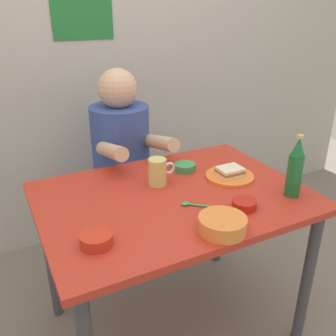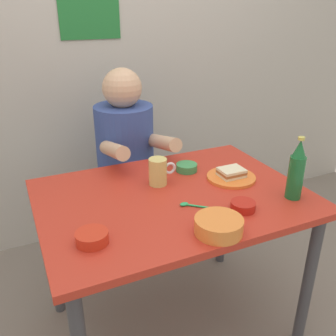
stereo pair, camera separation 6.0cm
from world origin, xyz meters
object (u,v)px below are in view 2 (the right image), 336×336
Objects in this scene: dining_table at (173,214)px; stool at (127,207)px; person_seated at (125,142)px; beer_mug at (158,172)px; beer_bottle at (296,171)px; plate_orange at (231,177)px; soup_bowl_orange at (219,225)px; sandwich at (231,172)px.

dining_table reaches higher than stool.
person_seated reaches higher than dining_table.
beer_bottle is at bearing -37.06° from beer_mug.
beer_bottle reaches higher than plate_orange.
beer_mug is 0.48× the size of beer_bottle.
beer_bottle reaches higher than beer_mug.
plate_orange is 0.84× the size of beer_bottle.
soup_bowl_orange reaches higher than plate_orange.
soup_bowl_orange is at bearing -129.16° from plate_orange.
dining_table is 0.54m from beer_bottle.
stool is at bearing 90.43° from dining_table.
stool is 2.65× the size of soup_bowl_orange.
soup_bowl_orange is (0.03, -0.94, 0.01)m from person_seated.
beer_bottle is 1.54× the size of soup_bowl_orange.
dining_table is 0.70m from stool.
plate_orange is at bearing -15.49° from beer_mug.
beer_mug is at bearing 164.51° from sandwich.
plate_orange is 1.75× the size of beer_mug.
beer_bottle is at bearing -62.46° from plate_orange.
beer_bottle is (0.44, -0.86, 0.51)m from stool.
beer_mug is 0.44m from soup_bowl_orange.
plate_orange is 0.31m from beer_bottle.
person_seated is at bearing 117.50° from sandwich.
person_seated reaches higher than stool.
sandwich is at bearing 50.84° from soup_bowl_orange.
sandwich is 0.44m from soup_bowl_orange.
dining_table is 6.47× the size of soup_bowl_orange.
sandwich is 0.33m from beer_mug.
stool is at bearing 91.71° from soup_bowl_orange.
beer_bottle reaches higher than dining_table.
dining_table is 0.19m from beer_mug.
beer_bottle is 0.43m from soup_bowl_orange.
plate_orange is at bearing -62.94° from stool.
stool is 3.57× the size of beer_mug.
person_seated is at bearing 91.73° from soup_bowl_orange.
sandwich is (0.31, -0.59, 0.01)m from person_seated.
person_seated is 0.67m from plate_orange.
stool is at bearing 117.06° from plate_orange.
stool is 0.63× the size of person_seated.
dining_table is at bearing -175.27° from sandwich.
sandwich reaches higher than dining_table.
dining_table is 10.00× the size of sandwich.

